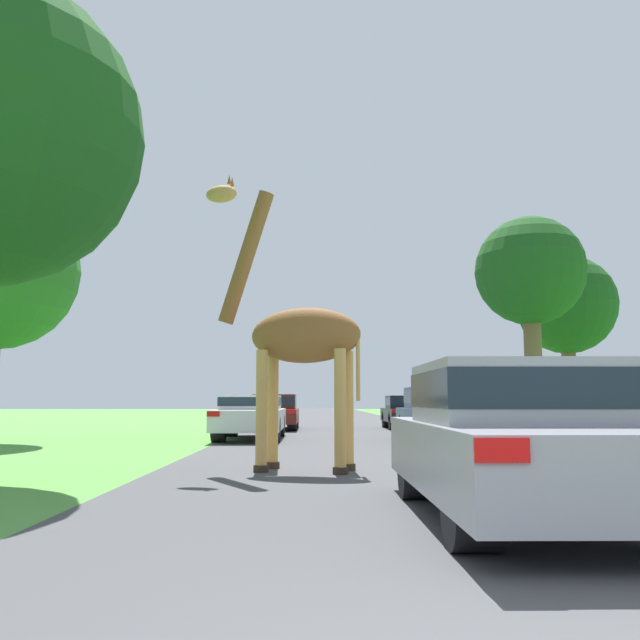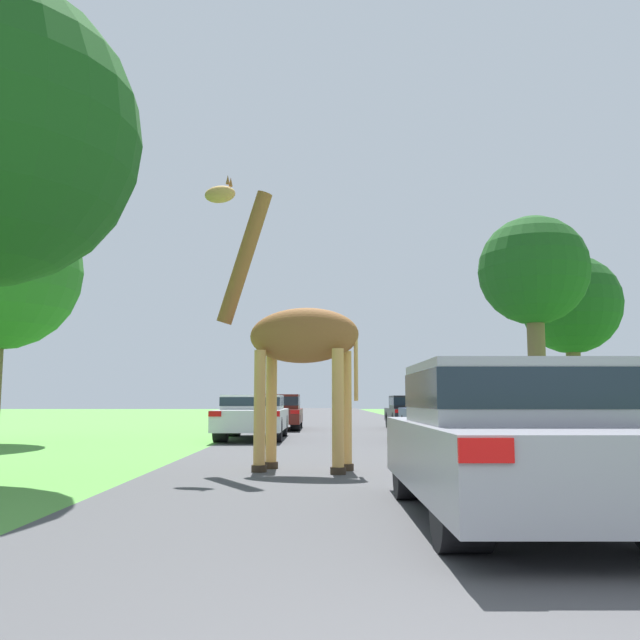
% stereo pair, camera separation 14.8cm
% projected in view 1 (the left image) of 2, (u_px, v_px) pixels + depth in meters
% --- Properties ---
extents(road, '(7.42, 120.00, 0.00)m').
position_uv_depth(road, '(338.00, 424.00, 31.49)').
color(road, '#424244').
rests_on(road, ground).
extents(giraffe_near_road, '(2.73, 1.13, 4.95)m').
position_uv_depth(giraffe_near_road, '(297.00, 338.00, 11.00)').
color(giraffe_near_road, tan).
rests_on(giraffe_near_road, ground).
extents(car_lead_maroon, '(1.94, 4.53, 1.49)m').
position_uv_depth(car_lead_maroon, '(519.00, 436.00, 6.47)').
color(car_lead_maroon, gray).
rests_on(car_lead_maroon, ground).
extents(car_queue_right, '(1.85, 4.40, 1.47)m').
position_uv_depth(car_queue_right, '(440.00, 412.00, 18.36)').
color(car_queue_right, navy).
rests_on(car_queue_right, ground).
extents(car_queue_left, '(1.76, 4.66, 1.33)m').
position_uv_depth(car_queue_left, '(275.00, 411.00, 25.92)').
color(car_queue_left, '#561914').
rests_on(car_queue_left, ground).
extents(car_far_ahead, '(1.80, 4.04, 1.29)m').
position_uv_depth(car_far_ahead, '(409.00, 411.00, 26.43)').
color(car_far_ahead, black).
rests_on(car_far_ahead, ground).
extents(car_verge_right, '(1.82, 4.77, 1.26)m').
position_uv_depth(car_verge_right, '(251.00, 415.00, 19.48)').
color(car_verge_right, silver).
rests_on(car_verge_right, ground).
extents(tree_left_edge, '(3.67, 3.67, 7.30)m').
position_uv_depth(tree_left_edge, '(530.00, 274.00, 22.83)').
color(tree_left_edge, brown).
rests_on(tree_left_edge, ground).
extents(tree_right_cluster, '(4.14, 4.14, 7.18)m').
position_uv_depth(tree_right_cluster, '(566.00, 306.00, 28.51)').
color(tree_right_cluster, brown).
rests_on(tree_right_cluster, ground).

